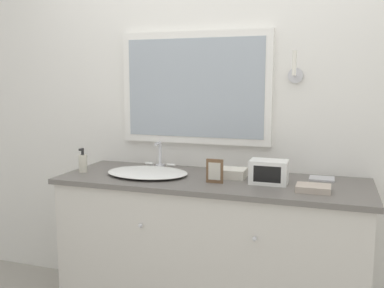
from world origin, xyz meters
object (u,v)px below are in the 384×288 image
(soap_bottle, at_px, (83,163))
(appliance_box, at_px, (269,172))
(sink_basin, at_px, (148,172))
(picture_frame, at_px, (215,171))

(soap_bottle, xyz_separation_m, appliance_box, (1.15, 0.07, 0.01))
(sink_basin, height_order, picture_frame, sink_basin)
(soap_bottle, relative_size, picture_frame, 1.12)
(sink_basin, relative_size, appliance_box, 2.43)
(sink_basin, distance_m, soap_bottle, 0.42)
(soap_bottle, relative_size, appliance_box, 0.74)
(soap_bottle, distance_m, picture_frame, 0.86)
(sink_basin, height_order, soap_bottle, sink_basin)
(picture_frame, bearing_deg, soap_bottle, 179.07)
(appliance_box, bearing_deg, picture_frame, -164.16)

